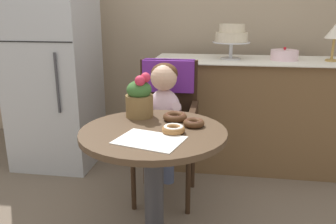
# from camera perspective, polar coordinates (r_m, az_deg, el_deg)

# --- Properties ---
(back_wall) EXTENTS (4.80, 0.10, 2.70)m
(back_wall) POSITION_cam_1_polar(r_m,az_deg,el_deg) (3.43, 3.67, 17.51)
(back_wall) COLOR tan
(back_wall) RESTS_ON ground
(cafe_table) EXTENTS (0.72, 0.72, 0.72)m
(cafe_table) POSITION_cam_1_polar(r_m,az_deg,el_deg) (1.77, -2.37, -9.44)
(cafe_table) COLOR #4C3826
(cafe_table) RESTS_ON ground
(wicker_chair) EXTENTS (0.42, 0.45, 0.95)m
(wicker_chair) POSITION_cam_1_polar(r_m,az_deg,el_deg) (2.39, -0.17, 0.82)
(wicker_chair) COLOR #332114
(wicker_chair) RESTS_ON ground
(seated_child) EXTENTS (0.27, 0.32, 0.73)m
(seated_child) POSITION_cam_1_polar(r_m,az_deg,el_deg) (2.23, -0.79, 0.70)
(seated_child) COLOR silver
(seated_child) RESTS_ON ground
(paper_napkin) EXTENTS (0.33, 0.28, 0.00)m
(paper_napkin) POSITION_cam_1_polar(r_m,az_deg,el_deg) (1.56, -3.05, -4.64)
(paper_napkin) COLOR white
(paper_napkin) RESTS_ON cafe_table
(donut_front) EXTENTS (0.11, 0.11, 0.04)m
(donut_front) POSITION_cam_1_polar(r_m,az_deg,el_deg) (1.64, 0.90, -2.79)
(donut_front) COLOR #936033
(donut_front) RESTS_ON cafe_table
(donut_mid) EXTENTS (0.13, 0.13, 0.04)m
(donut_mid) POSITION_cam_1_polar(r_m,az_deg,el_deg) (1.83, 1.16, -0.73)
(donut_mid) COLOR #4C2D19
(donut_mid) RESTS_ON cafe_table
(donut_side) EXTENTS (0.11, 0.11, 0.03)m
(donut_side) POSITION_cam_1_polar(r_m,az_deg,el_deg) (1.74, 4.28, -1.73)
(donut_side) COLOR #4C2D19
(donut_side) RESTS_ON cafe_table
(flower_vase) EXTENTS (0.15, 0.15, 0.24)m
(flower_vase) POSITION_cam_1_polar(r_m,az_deg,el_deg) (1.88, -4.71, 2.44)
(flower_vase) COLOR brown
(flower_vase) RESTS_ON cafe_table
(display_counter) EXTENTS (1.56, 0.62, 0.90)m
(display_counter) POSITION_cam_1_polar(r_m,az_deg,el_deg) (2.99, 12.93, -0.08)
(display_counter) COLOR brown
(display_counter) RESTS_ON ground
(tiered_cake_stand) EXTENTS (0.30, 0.30, 0.28)m
(tiered_cake_stand) POSITION_cam_1_polar(r_m,az_deg,el_deg) (2.87, 10.41, 12.22)
(tiered_cake_stand) COLOR silver
(tiered_cake_stand) RESTS_ON display_counter
(round_layer_cake) EXTENTS (0.21, 0.21, 0.11)m
(round_layer_cake) POSITION_cam_1_polar(r_m,az_deg,el_deg) (2.93, 18.58, 8.89)
(round_layer_cake) COLOR silver
(round_layer_cake) RESTS_ON display_counter
(table_lamp) EXTENTS (0.15, 0.15, 0.28)m
(table_lamp) POSITION_cam_1_polar(r_m,az_deg,el_deg) (2.98, 25.77, 11.65)
(table_lamp) COLOR #B28C47
(table_lamp) RESTS_ON display_counter
(refrigerator) EXTENTS (0.64, 0.63, 1.70)m
(refrigerator) POSITION_cam_1_polar(r_m,az_deg,el_deg) (3.02, -18.32, 7.38)
(refrigerator) COLOR #B7BABF
(refrigerator) RESTS_ON ground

